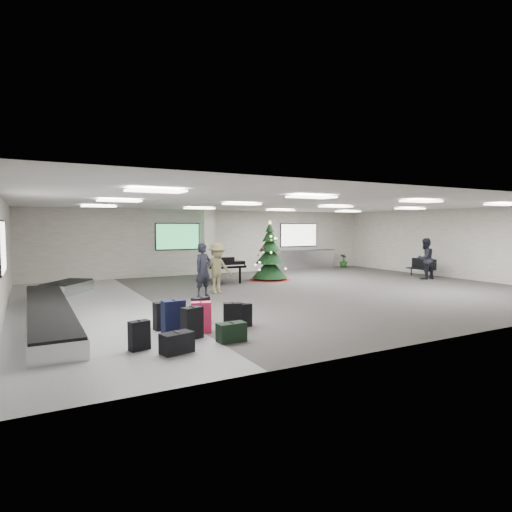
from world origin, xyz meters
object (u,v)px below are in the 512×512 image
grand_piano (221,264)px  traveler_bench (425,259)px  baggage_carousel (53,306)px  potted_plant_left (265,266)px  christmas_tree (270,260)px  potted_plant_right (343,261)px  bench (422,266)px  pink_suitcase (201,317)px  service_counter (302,260)px  traveler_b (217,268)px  traveler_a (203,270)px

grand_piano → traveler_bench: bearing=-19.1°
baggage_carousel → potted_plant_left: potted_plant_left is taller
christmas_tree → traveler_bench: christmas_tree is taller
potted_plant_right → christmas_tree: bearing=-155.7°
christmas_tree → potted_plant_right: 7.42m
potted_plant_left → potted_plant_right: size_ratio=0.95×
bench → pink_suitcase: bearing=-161.6°
bench → christmas_tree: bearing=158.7°
bench → service_counter: bearing=116.4°
service_counter → bench: bearing=-60.7°
service_counter → potted_plant_right: 2.84m
pink_suitcase → baggage_carousel: bearing=141.8°
traveler_b → potted_plant_right: 11.66m
traveler_b → potted_plant_left: size_ratio=2.43×
baggage_carousel → potted_plant_right: size_ratio=12.49×
bench → traveler_bench: 1.12m
pink_suitcase → christmas_tree: christmas_tree is taller
service_counter → christmas_tree: 5.08m
potted_plant_right → traveler_bench: bearing=-94.0°
pink_suitcase → christmas_tree: bearing=66.8°
pink_suitcase → bench: bearing=37.4°
potted_plant_left → traveler_bench: bearing=-48.8°
traveler_bench → traveler_b: bearing=-4.4°
traveler_bench → christmas_tree: bearing=-26.4°
bench → potted_plant_right: bench is taller
traveler_a → traveler_bench: 10.58m
traveler_b → traveler_bench: bearing=-14.8°
baggage_carousel → traveler_b: bearing=11.7°
traveler_b → traveler_a: bearing=-158.7°
traveler_b → service_counter: bearing=26.2°
grand_piano → potted_plant_right: (8.99, 2.80, -0.41)m
bench → baggage_carousel: bearing=-178.7°
baggage_carousel → traveler_b: 5.53m
grand_piano → traveler_bench: traveler_bench is taller
baggage_carousel → bench: (15.96, 1.17, 0.27)m
grand_piano → potted_plant_left: grand_piano is taller
pink_suitcase → bench: (13.14, 5.11, 0.13)m
baggage_carousel → christmas_tree: 9.62m
pink_suitcase → grand_piano: bearing=79.5°
traveler_b → potted_plant_left: 7.03m
traveler_a → potted_plant_left: bearing=24.2°
traveler_a → traveler_bench: bearing=-21.9°
grand_piano → potted_plant_right: grand_piano is taller
christmas_tree → grand_piano: (-2.25, 0.26, -0.11)m
service_counter → potted_plant_left: 2.69m
bench → potted_plant_right: size_ratio=1.77×
grand_piano → traveler_b: size_ratio=1.12×
baggage_carousel → pink_suitcase: size_ratio=13.55×
traveler_a → potted_plant_right: traveler_a is taller
christmas_tree → grand_piano: christmas_tree is taller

